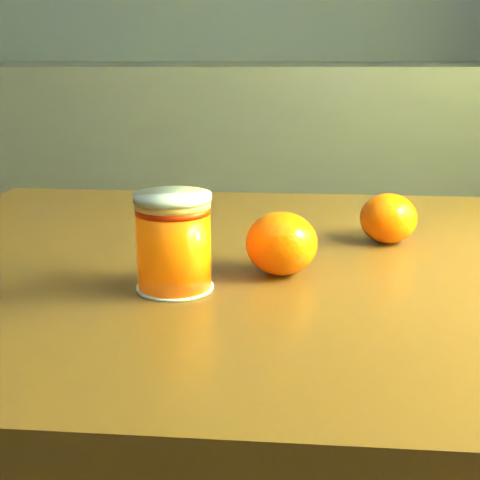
{
  "coord_description": "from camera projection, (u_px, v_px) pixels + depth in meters",
  "views": [
    {
      "loc": [
        0.75,
        -0.4,
        0.94
      ],
      "look_at": [
        0.75,
        0.2,
        0.77
      ],
      "focal_mm": 50.0,
      "sensor_mm": 36.0,
      "label": 1
    }
  ],
  "objects": [
    {
      "name": "juice_glass",
      "position": [
        174.0,
        243.0,
        0.61
      ],
      "size": [
        0.07,
        0.07,
        0.09
      ],
      "rotation": [
        0.0,
        0.0,
        0.28
      ],
      "color": "#FF5E05",
      "rests_on": "table"
    },
    {
      "name": "orange_front",
      "position": [
        282.0,
        243.0,
        0.66
      ],
      "size": [
        0.08,
        0.08,
        0.06
      ],
      "primitive_type": "ellipsoid",
      "rotation": [
        0.0,
        0.0,
        0.12
      ],
      "color": "#FF6105",
      "rests_on": "table"
    },
    {
      "name": "orange_back",
      "position": [
        388.0,
        218.0,
        0.76
      ],
      "size": [
        0.08,
        0.08,
        0.06
      ],
      "primitive_type": "ellipsoid",
      "rotation": [
        0.0,
        0.0,
        -0.27
      ],
      "color": "#FF6105",
      "rests_on": "table"
    },
    {
      "name": "table",
      "position": [
        322.0,
        343.0,
        0.73
      ],
      "size": [
        1.02,
        0.76,
        0.73
      ],
      "rotation": [
        0.0,
        0.0,
        -0.08
      ],
      "color": "brown",
      "rests_on": "ground"
    }
  ]
}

